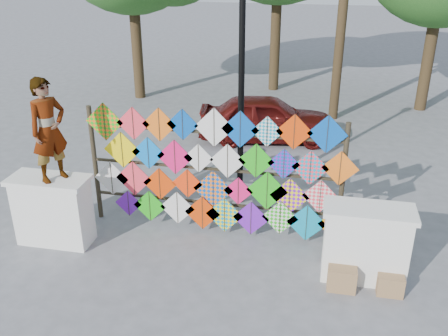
{
  "coord_description": "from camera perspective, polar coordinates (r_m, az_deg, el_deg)",
  "views": [
    {
      "loc": [
        1.85,
        -7.21,
        4.98
      ],
      "look_at": [
        0.25,
        0.6,
        1.38
      ],
      "focal_mm": 40.0,
      "sensor_mm": 36.0,
      "label": 1
    }
  ],
  "objects": [
    {
      "name": "cardboard_box_far",
      "position": [
        8.36,
        18.43,
        -12.32
      ],
      "size": [
        0.4,
        0.37,
        0.34
      ],
      "primitive_type": "cube",
      "color": "#9A7A4A",
      "rests_on": "ground"
    },
    {
      "name": "lamppost",
      "position": [
        9.62,
        2.01,
        10.51
      ],
      "size": [
        0.28,
        0.28,
        4.46
      ],
      "color": "black",
      "rests_on": "ground"
    },
    {
      "name": "parapet_left",
      "position": [
        9.41,
        -18.96,
        -4.55
      ],
      "size": [
        1.4,
        0.65,
        1.28
      ],
      "color": "white",
      "rests_on": "ground"
    },
    {
      "name": "sedan",
      "position": [
        13.71,
        4.92,
        5.7
      ],
      "size": [
        3.88,
        2.05,
        1.26
      ],
      "primitive_type": "imported",
      "rotation": [
        0.0,
        0.0,
        1.73
      ],
      "color": "#50100D",
      "rests_on": "ground"
    },
    {
      "name": "vendor_woman",
      "position": [
        8.74,
        -19.42,
        4.1
      ],
      "size": [
        0.69,
        0.77,
        1.78
      ],
      "primitive_type": "imported",
      "rotation": [
        0.0,
        0.0,
        1.05
      ],
      "color": "#99999E",
      "rests_on": "parapet_left"
    },
    {
      "name": "ground",
      "position": [
        8.96,
        -2.36,
        -9.51
      ],
      "size": [
        80.0,
        80.0,
        0.0
      ],
      "primitive_type": "plane",
      "color": "gray",
      "rests_on": "ground"
    },
    {
      "name": "cardboard_box_near",
      "position": [
        8.24,
        13.31,
        -11.95
      ],
      "size": [
        0.44,
        0.39,
        0.39
      ],
      "primitive_type": "cube",
      "color": "#9A7A4A",
      "rests_on": "ground"
    },
    {
      "name": "kite_rack",
      "position": [
        8.96,
        -0.77,
        -0.6
      ],
      "size": [
        4.97,
        0.24,
        2.43
      ],
      "color": "#2E2619",
      "rests_on": "ground"
    },
    {
      "name": "parapet_right",
      "position": [
        8.29,
        15.87,
        -8.27
      ],
      "size": [
        1.4,
        0.65,
        1.28
      ],
      "color": "white",
      "rests_on": "ground"
    }
  ]
}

